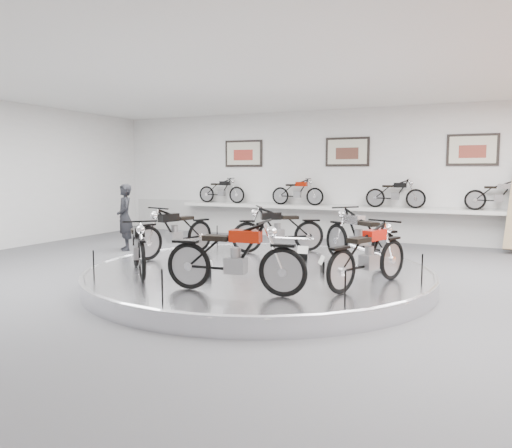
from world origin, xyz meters
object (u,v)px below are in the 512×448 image
at_px(shelf, 344,208).
at_px(bike_b, 278,229).
at_px(bike_d, 138,246).
at_px(bike_a, 359,236).
at_px(bike_c, 175,231).
at_px(visitor, 125,217).
at_px(bike_e, 234,256).
at_px(display_platform, 259,276).
at_px(bike_f, 368,254).

bearing_deg(shelf, bike_b, -94.45).
relative_size(shelf, bike_d, 6.55).
distance_m(shelf, bike_a, 5.49).
bearing_deg(bike_c, visitor, -107.01).
xyz_separation_m(shelf, bike_e, (0.46, -8.33, -0.15)).
height_order(bike_b, bike_c, bike_c).
xyz_separation_m(shelf, visitor, (-4.88, -4.19, -0.11)).
bearing_deg(bike_a, bike_e, 109.39).
relative_size(shelf, bike_a, 5.85).
bearing_deg(visitor, bike_a, 31.99).
bearing_deg(display_platform, bike_f, -17.56).
height_order(bike_c, bike_e, bike_e).
bearing_deg(bike_c, display_platform, 92.23).
distance_m(shelf, bike_c, 6.29).
bearing_deg(bike_d, bike_a, 84.23).
bearing_deg(display_platform, shelf, 90.00).
distance_m(bike_a, bike_f, 1.93).
bearing_deg(visitor, bike_e, 3.43).
bearing_deg(bike_e, display_platform, 97.78).
distance_m(bike_e, bike_f, 2.12).
bearing_deg(bike_f, bike_d, 121.60).
bearing_deg(shelf, visitor, -139.37).
height_order(shelf, visitor, visitor).
xyz_separation_m(bike_d, bike_f, (3.92, 0.64, 0.02)).
relative_size(bike_c, bike_e, 0.97).
relative_size(display_platform, bike_c, 3.51).
height_order(shelf, bike_e, bike_e).
distance_m(display_platform, bike_c, 2.34).
relative_size(bike_e, visitor, 1.06).
xyz_separation_m(bike_b, bike_d, (-1.39, -3.21, -0.03)).
bearing_deg(bike_b, bike_c, 2.62).
bearing_deg(bike_c, shelf, 174.95).
xyz_separation_m(bike_b, bike_e, (0.81, -3.81, 0.03)).
distance_m(bike_a, bike_e, 3.30).
height_order(bike_e, bike_f, bike_e).
bearing_deg(display_platform, bike_b, 100.62).
bearing_deg(bike_d, display_platform, 85.23).
xyz_separation_m(shelf, bike_d, (-1.74, -7.73, -0.21)).
distance_m(bike_c, bike_e, 3.59).
bearing_deg(bike_e, bike_c, 131.76).
bearing_deg(display_platform, bike_a, 35.33).
xyz_separation_m(shelf, bike_b, (-0.35, -4.52, -0.17)).
distance_m(shelf, bike_b, 4.54).
height_order(bike_a, bike_d, bike_a).
xyz_separation_m(shelf, bike_a, (1.63, -5.25, -0.15)).
relative_size(bike_b, bike_c, 0.98).
xyz_separation_m(bike_a, bike_d, (-3.37, -2.49, -0.06)).
relative_size(display_platform, bike_e, 3.41).
relative_size(display_platform, bike_f, 3.66).
xyz_separation_m(bike_a, bike_f, (0.55, -1.84, -0.04)).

